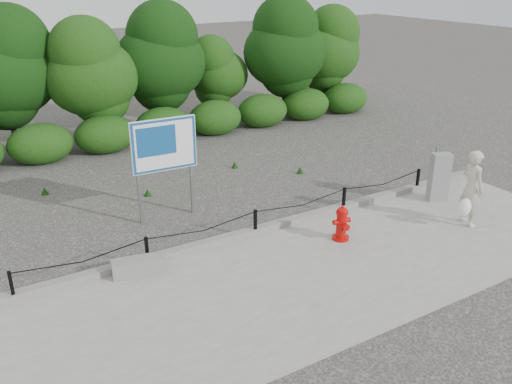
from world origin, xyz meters
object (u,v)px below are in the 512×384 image
object	(u,v)px
pedestrian	(471,189)
concrete_block	(138,266)
fire_hydrant	(342,224)
advertising_sign	(164,149)
utility_cabinet	(439,177)

from	to	relation	value
pedestrian	concrete_block	xyz separation A→B (m)	(-7.23, 1.79, -0.71)
fire_hydrant	advertising_sign	xyz separation A→B (m)	(-2.74, 3.09, 1.27)
pedestrian	advertising_sign	size ratio (longest dim) A/B	0.72
utility_cabinet	pedestrian	bearing A→B (deg)	-86.99
utility_cabinet	advertising_sign	world-z (taller)	advertising_sign
advertising_sign	pedestrian	bearing A→B (deg)	-32.07
fire_hydrant	concrete_block	bearing A→B (deg)	175.74
pedestrian	utility_cabinet	world-z (taller)	pedestrian
pedestrian	concrete_block	bearing A→B (deg)	88.37
pedestrian	advertising_sign	xyz separation A→B (m)	(-5.71, 3.98, 0.78)
pedestrian	advertising_sign	world-z (taller)	advertising_sign
fire_hydrant	utility_cabinet	xyz separation A→B (m)	(3.45, 0.43, 0.25)
advertising_sign	utility_cabinet	bearing A→B (deg)	-20.41
concrete_block	advertising_sign	distance (m)	3.05
fire_hydrant	concrete_block	xyz separation A→B (m)	(-4.26, 0.90, -0.22)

